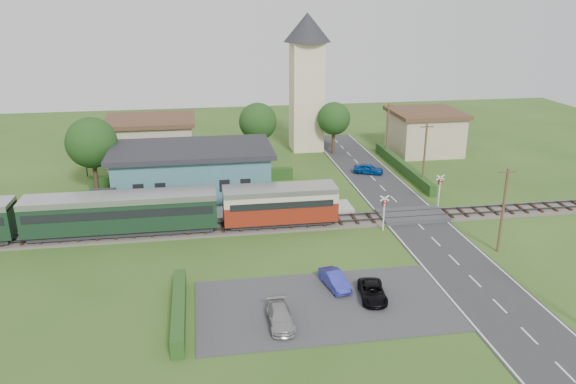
{
  "coord_description": "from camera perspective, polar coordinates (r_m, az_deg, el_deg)",
  "views": [
    {
      "loc": [
        -9.13,
        -43.97,
        19.53
      ],
      "look_at": [
        -1.35,
        4.0,
        2.49
      ],
      "focal_mm": 35.0,
      "sensor_mm": 36.0,
      "label": 1
    }
  ],
  "objects": [
    {
      "name": "streetlamp_west",
      "position": [
        67.3,
        -19.98,
        3.96
      ],
      "size": [
        0.3,
        0.3,
        5.15
      ],
      "color": "#3F3F47",
      "rests_on": "ground"
    },
    {
      "name": "car_on_road",
      "position": [
        65.49,
        8.17,
        2.35
      ],
      "size": [
        3.66,
        2.67,
        1.16
      ],
      "primitive_type": "imported",
      "rotation": [
        0.0,
        0.0,
        1.14
      ],
      "color": "navy",
      "rests_on": "road"
    },
    {
      "name": "pedestrian_far",
      "position": [
        52.84,
        -17.89,
        -1.72
      ],
      "size": [
        0.78,
        0.97,
        1.91
      ],
      "primitive_type": "imported",
      "rotation": [
        0.0,
        0.0,
        1.51
      ],
      "color": "gray",
      "rests_on": "platform"
    },
    {
      "name": "train",
      "position": [
        50.15,
        -20.16,
        -2.16
      ],
      "size": [
        43.2,
        2.9,
        3.4
      ],
      "color": "#232328",
      "rests_on": "ground"
    },
    {
      "name": "railway_track",
      "position": [
        50.73,
        1.87,
        -3.2
      ],
      "size": [
        76.0,
        3.2,
        0.49
      ],
      "color": "#4C443D",
      "rests_on": "ground"
    },
    {
      "name": "road",
      "position": [
        51.76,
        13.25,
        -3.36
      ],
      "size": [
        6.0,
        70.0,
        0.05
      ],
      "primitive_type": "cube",
      "color": "#28282B",
      "rests_on": "ground"
    },
    {
      "name": "hedge_station",
      "position": [
        62.4,
        -9.57,
        1.43
      ],
      "size": [
        22.0,
        0.8,
        1.3
      ],
      "primitive_type": "cube",
      "color": "#193814",
      "rests_on": "ground"
    },
    {
      "name": "pedestrian_near",
      "position": [
        52.85,
        -3.04,
        -0.78
      ],
      "size": [
        0.72,
        0.5,
        1.88
      ],
      "primitive_type": "imported",
      "rotation": [
        0.0,
        0.0,
        3.06
      ],
      "color": "gray",
      "rests_on": "platform"
    },
    {
      "name": "house_east",
      "position": [
        75.81,
        13.72,
        6.02
      ],
      "size": [
        8.8,
        8.8,
        5.5
      ],
      "color": "tan",
      "rests_on": "ground"
    },
    {
      "name": "equipment_hut",
      "position": [
        53.03,
        -18.27,
        -1.29
      ],
      "size": [
        2.3,
        2.3,
        2.55
      ],
      "color": "beige",
      "rests_on": "platform"
    },
    {
      "name": "tree_c",
      "position": [
        72.6,
        4.68,
        7.43
      ],
      "size": [
        4.2,
        4.2,
        6.78
      ],
      "color": "#332316",
      "rests_on": "ground"
    },
    {
      "name": "utility_pole_c",
      "position": [
        60.91,
        13.7,
        3.63
      ],
      "size": [
        1.4,
        0.22,
        7.0
      ],
      "color": "#473321",
      "rests_on": "ground"
    },
    {
      "name": "ground",
      "position": [
        48.97,
        2.32,
        -4.2
      ],
      "size": [
        120.0,
        120.0,
        0.0
      ],
      "primitive_type": "plane",
      "color": "#2D4C19"
    },
    {
      "name": "hedge_carpark",
      "position": [
        37.2,
        -11.02,
        -11.67
      ],
      "size": [
        0.8,
        9.0,
        1.2
      ],
      "primitive_type": "cube",
      "color": "#193814",
      "rests_on": "ground"
    },
    {
      "name": "crossing_signal_far",
      "position": [
        56.19,
        15.16,
        0.6
      ],
      "size": [
        0.84,
        0.28,
        3.28
      ],
      "color": "silver",
      "rests_on": "ground"
    },
    {
      "name": "platform",
      "position": [
        52.83,
        -9.52,
        -2.39
      ],
      "size": [
        30.0,
        3.0,
        0.45
      ],
      "primitive_type": "cube",
      "color": "gray",
      "rests_on": "ground"
    },
    {
      "name": "streetlamp_east",
      "position": [
        77.07,
        10.12,
        6.67
      ],
      "size": [
        0.3,
        0.3,
        5.15
      ],
      "color": "#3F3F47",
      "rests_on": "ground"
    },
    {
      "name": "utility_pole_d",
      "position": [
        71.75,
        10.07,
        6.22
      ],
      "size": [
        1.4,
        0.22,
        7.0
      ],
      "color": "#473321",
      "rests_on": "ground"
    },
    {
      "name": "crossing_signal_near",
      "position": [
        49.41,
        9.74,
        -1.58
      ],
      "size": [
        0.84,
        0.28,
        3.28
      ],
      "color": "silver",
      "rests_on": "ground"
    },
    {
      "name": "utility_pole_b",
      "position": [
        47.31,
        21.01,
        -1.66
      ],
      "size": [
        1.4,
        0.22,
        7.0
      ],
      "color": "#473321",
      "rests_on": "ground"
    },
    {
      "name": "crossing_deck",
      "position": [
        53.4,
        12.48,
        -2.35
      ],
      "size": [
        6.2,
        3.4,
        0.45
      ],
      "primitive_type": "cube",
      "color": "#333335",
      "rests_on": "ground"
    },
    {
      "name": "tree_b",
      "position": [
        68.89,
        -3.08,
        7.13
      ],
      "size": [
        4.6,
        4.6,
        7.34
      ],
      "color": "#332316",
      "rests_on": "ground"
    },
    {
      "name": "tree_a",
      "position": [
        60.65,
        -19.33,
        4.73
      ],
      "size": [
        5.2,
        5.2,
        8.0
      ],
      "color": "#332316",
      "rests_on": "ground"
    },
    {
      "name": "church_tower",
      "position": [
        73.93,
        1.93,
        12.08
      ],
      "size": [
        6.0,
        6.0,
        17.6
      ],
      "color": "beige",
      "rests_on": "ground"
    },
    {
      "name": "hedge_roadside",
      "position": [
        67.07,
        11.56,
        2.53
      ],
      "size": [
        0.8,
        18.0,
        1.2
      ],
      "primitive_type": "cube",
      "color": "#193814",
      "rests_on": "ground"
    },
    {
      "name": "station_building",
      "position": [
        57.49,
        -9.67,
        2.01
      ],
      "size": [
        16.0,
        9.0,
        5.3
      ],
      "color": "#3B6A78",
      "rests_on": "ground"
    },
    {
      "name": "car_park_blue",
      "position": [
        40.07,
        4.77,
        -8.88
      ],
      "size": [
        1.8,
        3.54,
        1.11
      ],
      "primitive_type": "imported",
      "rotation": [
        0.0,
        0.0,
        0.19
      ],
      "color": "#292E9C",
      "rests_on": "car_park"
    },
    {
      "name": "house_west",
      "position": [
        71.21,
        -13.73,
        5.17
      ],
      "size": [
        10.8,
        8.8,
        5.5
      ],
      "color": "tan",
      "rests_on": "ground"
    },
    {
      "name": "car_park",
      "position": [
        38.21,
        3.7,
        -11.39
      ],
      "size": [
        17.0,
        9.0,
        0.08
      ],
      "primitive_type": "cube",
      "color": "#333335",
      "rests_on": "ground"
    },
    {
      "name": "car_park_silver",
      "position": [
        35.8,
        -0.78,
        -12.57
      ],
      "size": [
        1.5,
        3.67,
        1.07
      ],
      "primitive_type": "imported",
      "rotation": [
        0.0,
        0.0,
        0.0
      ],
      "color": "#999999",
      "rests_on": "car_park"
    },
    {
      "name": "car_park_dark",
      "position": [
        38.99,
        8.59,
        -10.0
      ],
      "size": [
        2.13,
        3.77,
        1.0
      ],
      "primitive_type": "imported",
      "rotation": [
        0.0,
        0.0,
        -0.14
      ],
      "color": "black",
      "rests_on": "car_park"
    }
  ]
}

